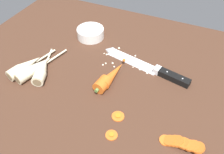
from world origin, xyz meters
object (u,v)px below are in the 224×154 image
Objects in this scene: carrot_slice_stray_mid at (111,135)px; prep_bowl at (90,33)px; carrot_slice_stack at (181,143)px; carrot_slice_stray_near at (118,116)px; whole_carrot at (109,77)px; parsnip_mid_right at (25,67)px; parsnip_mid_left at (42,70)px; chefs_knife at (143,65)px; parsnip_front at (35,68)px.

prep_bowl reaches higher than carrot_slice_stray_mid.
prep_bowl reaches higher than carrot_slice_stack.
carrot_slice_stray_near and carrot_slice_stray_mid have the same top height.
carrot_slice_stack is 18.92cm from carrot_slice_stray_near.
carrot_slice_stray_near is 0.34× the size of prep_bowl.
carrot_slice_stray_near is 42.39cm from prep_bowl.
whole_carrot is 4.91× the size of carrot_slice_stray_near.
parsnip_mid_right is 1.73× the size of carrot_slice_stack.
parsnip_mid_left is at bearing -99.28° from prep_bowl.
parsnip_mid_right is at bearing -111.24° from prep_bowl.
parsnip_mid_right is (-36.54, -19.45, 1.33)cm from chefs_knife.
parsnip_front is (-32.96, -18.84, 1.33)cm from chefs_knife.
parsnip_front is 5.89× the size of carrot_slice_stray_near.
chefs_knife is 3.15× the size of prep_bowl.
carrot_slice_stray_mid is at bearing -165.32° from carrot_slice_stack.
whole_carrot is at bearing -122.33° from chefs_knife.
chefs_knife is 14.48cm from whole_carrot.
parsnip_front and prep_bowl have the same top height.
parsnip_front is at bearing 160.59° from carrot_slice_stray_mid.
whole_carrot is (-7.71, -12.17, 1.45)cm from chefs_knife.
parsnip_mid_left is 0.93× the size of parsnip_mid_right.
whole_carrot is 1.67× the size of prep_bowl.
carrot_slice_stray_near is (37.42, -5.05, -1.62)cm from parsnip_mid_right.
parsnip_mid_left is 34.31cm from carrot_slice_stray_mid.
carrot_slice_stack reaches higher than carrot_slice_stray_near.
parsnip_front reaches higher than chefs_knife.
chefs_knife is 31.13cm from carrot_slice_stray_mid.
parsnip_front reaches higher than carrot_slice_stack.
parsnip_front is 1.19× the size of parsnip_mid_left.
parsnip_front is 28.27cm from prep_bowl.
carrot_slice_stray_mid is at bearing -21.59° from parsnip_mid_left.
whole_carrot is at bearing 124.88° from carrot_slice_stray_near.
carrot_slice_stray_mid is 48.19cm from prep_bowl.
whole_carrot is 0.92× the size of parsnip_mid_right.
whole_carrot reaches higher than carrot_slice_stray_mid.
chefs_knife is at bearing 126.73° from carrot_slice_stack.
chefs_knife is at bearing 28.03° from parsnip_mid_right.
chefs_knife reaches higher than carrot_slice_stray_near.
carrot_slice_stray_mid is at bearing -63.34° from whole_carrot.
carrot_slice_stray_mid is (9.49, -18.91, -1.74)cm from whole_carrot.
carrot_slice_stray_near is at bearing -55.12° from whole_carrot.
prep_bowl is at bearing 68.76° from parsnip_mid_right.
carrot_slice_stray_near is at bearing -11.02° from parsnip_mid_left.
prep_bowl is (-26.56, 32.98, 1.79)cm from carrot_slice_stray_near.
parsnip_mid_left is (-30.08, -18.47, 1.33)cm from chefs_knife.
parsnip_front is at bearing -172.71° from parsnip_mid_left.
carrot_slice_stray_mid is (31.87, -12.61, -1.62)cm from parsnip_mid_left.
prep_bowl is (7.28, 27.32, 0.17)cm from parsnip_front.
parsnip_mid_right is (-3.58, -0.61, 0.00)cm from parsnip_front.
prep_bowl is (-25.68, 8.48, 1.50)cm from chefs_knife.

